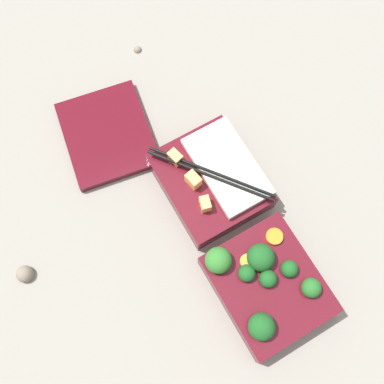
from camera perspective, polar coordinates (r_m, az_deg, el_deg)
name	(u,v)px	position (r m, az deg, el deg)	size (l,w,h in m)	color
ground_plane	(237,241)	(0.73, 5.72, -6.16)	(3.00, 3.00, 0.00)	gray
bento_tray_vegetable	(266,283)	(0.70, 9.40, -11.35)	(0.17, 0.15, 0.07)	#510F19
bento_tray_rice	(212,179)	(0.73, 2.51, 1.62)	(0.18, 0.15, 0.06)	#510F19
bento_lid	(108,134)	(0.80, -10.67, 7.20)	(0.17, 0.14, 0.02)	#510F19
pebble_0	(137,49)	(0.88, -6.95, 17.60)	(0.02, 0.02, 0.02)	#7A6B5B
pebble_2	(25,274)	(0.76, -20.44, -9.73)	(0.03, 0.03, 0.03)	#7A6B5B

